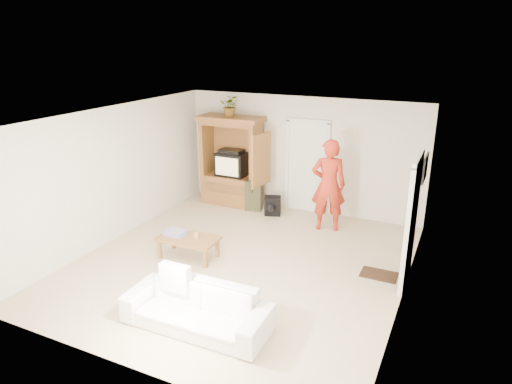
{
  "coord_description": "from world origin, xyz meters",
  "views": [
    {
      "loc": [
        3.34,
        -6.47,
        3.82
      ],
      "look_at": [
        0.0,
        0.6,
        1.15
      ],
      "focal_mm": 32.0,
      "sensor_mm": 36.0,
      "label": 1
    }
  ],
  "objects_px": {
    "sofa": "(197,308)",
    "coffee_table": "(188,240)",
    "armoire": "(233,167)",
    "man": "(328,185)"
  },
  "relations": [
    {
      "from": "man",
      "to": "sofa",
      "type": "height_order",
      "value": "man"
    },
    {
      "from": "armoire",
      "to": "coffee_table",
      "type": "height_order",
      "value": "armoire"
    },
    {
      "from": "sofa",
      "to": "coffee_table",
      "type": "height_order",
      "value": "sofa"
    },
    {
      "from": "armoire",
      "to": "coffee_table",
      "type": "relative_size",
      "value": 1.91
    },
    {
      "from": "man",
      "to": "coffee_table",
      "type": "height_order",
      "value": "man"
    },
    {
      "from": "sofa",
      "to": "man",
      "type": "bearing_deg",
      "value": 80.57
    },
    {
      "from": "armoire",
      "to": "coffee_table",
      "type": "distance_m",
      "value": 2.99
    },
    {
      "from": "armoire",
      "to": "sofa",
      "type": "height_order",
      "value": "armoire"
    },
    {
      "from": "armoire",
      "to": "sofa",
      "type": "bearing_deg",
      "value": -67.79
    },
    {
      "from": "sofa",
      "to": "armoire",
      "type": "bearing_deg",
      "value": 111.39
    }
  ]
}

